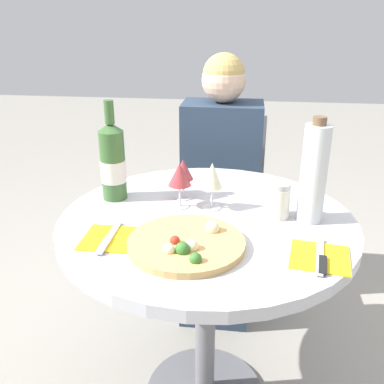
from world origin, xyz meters
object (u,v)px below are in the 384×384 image
seated_diner (218,199)px  wine_bottle (113,162)px  tall_carafe (314,173)px  pizza_large (187,243)px  chair_behind_diner (220,207)px  dining_table (206,254)px

seated_diner → wine_bottle: (-0.32, -0.52, 0.34)m
wine_bottle → tall_carafe: 0.65m
pizza_large → chair_behind_diner: bearing=88.2°
wine_bottle → tall_carafe: size_ratio=1.04×
chair_behind_diner → wine_bottle: bearing=64.2°
seated_diner → wine_bottle: seated_diner is taller
chair_behind_diner → pizza_large: size_ratio=2.72×
dining_table → tall_carafe: size_ratio=2.88×
pizza_large → tall_carafe: (0.35, 0.21, 0.14)m
pizza_large → tall_carafe: tall_carafe is taller
seated_diner → pizza_large: bearing=87.9°
chair_behind_diner → tall_carafe: size_ratio=2.72×
dining_table → tall_carafe: (0.31, 0.02, 0.29)m
pizza_large → tall_carafe: 0.43m
pizza_large → wine_bottle: size_ratio=0.96×
dining_table → chair_behind_diner: size_ratio=1.06×
wine_bottle → seated_diner: bearing=58.3°
pizza_large → wine_bottle: 0.44m
seated_diner → tall_carafe: size_ratio=3.69×
wine_bottle → pizza_large: bearing=-46.2°
dining_table → chair_behind_diner: chair_behind_diner is taller
chair_behind_diner → wine_bottle: size_ratio=2.61×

